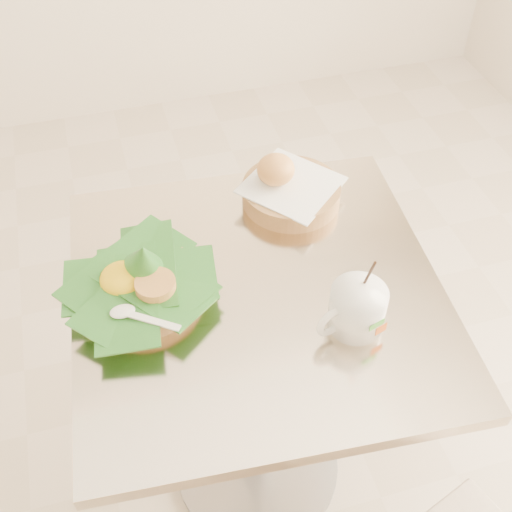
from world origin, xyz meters
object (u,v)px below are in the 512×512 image
object	(u,v)px
rice_basket	(140,281)
bread_basket	(289,189)
coffee_mug	(356,308)
cafe_table	(257,356)

from	to	relation	value
rice_basket	bread_basket	size ratio (longest dim) A/B	1.12
rice_basket	bread_basket	world-z (taller)	rice_basket
bread_basket	coffee_mug	world-z (taller)	coffee_mug
bread_basket	coffee_mug	bearing A→B (deg)	-88.75
rice_basket	coffee_mug	distance (m)	0.40
rice_basket	cafe_table	bearing A→B (deg)	-12.93
rice_basket	coffee_mug	xyz separation A→B (m)	(0.36, -0.18, 0.01)
bread_basket	cafe_table	bearing A→B (deg)	-120.78
rice_basket	coffee_mug	bearing A→B (deg)	-26.65
rice_basket	coffee_mug	world-z (taller)	coffee_mug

